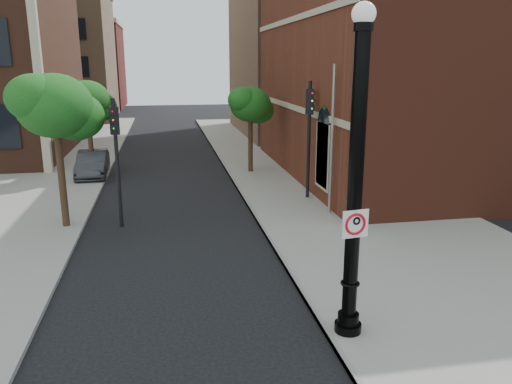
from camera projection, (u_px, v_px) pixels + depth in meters
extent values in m
plane|color=black|center=(227.00, 332.00, 10.59)|extent=(120.00, 120.00, 0.00)
cube|color=gray|center=(337.00, 196.00, 21.15)|extent=(8.00, 60.00, 0.12)
cube|color=gray|center=(13.00, 171.00, 26.12)|extent=(10.00, 50.00, 0.12)
cube|color=gray|center=(246.00, 201.00, 20.45)|extent=(0.10, 60.00, 0.14)
cube|color=maroon|center=(504.00, 54.00, 25.23)|extent=(22.00, 16.00, 12.00)
cube|color=black|center=(323.00, 156.00, 19.53)|extent=(0.08, 1.40, 2.40)
cube|color=#BFB194|center=(292.00, 107.00, 23.91)|extent=(0.06, 16.00, 0.25)
cube|color=#BFB194|center=(293.00, 19.00, 22.91)|extent=(0.06, 16.00, 0.25)
cube|color=#BFB194|center=(34.00, 31.00, 23.78)|extent=(0.40, 0.40, 14.00)
cube|color=#987353|center=(48.00, 58.00, 48.85)|extent=(12.00, 12.00, 12.00)
cube|color=maroon|center=(73.00, 67.00, 62.42)|extent=(12.00, 12.00, 10.00)
cube|color=#987353|center=(376.00, 44.00, 40.20)|extent=(22.00, 14.00, 14.00)
cylinder|color=black|center=(348.00, 329.00, 10.41)|extent=(0.56, 0.56, 0.30)
cylinder|color=black|center=(348.00, 319.00, 10.34)|extent=(0.44, 0.44, 0.25)
cylinder|color=black|center=(355.00, 188.00, 9.64)|extent=(0.30, 0.30, 5.79)
torus|color=black|center=(350.00, 283.00, 10.14)|extent=(0.40, 0.40, 0.06)
cylinder|color=black|center=(363.00, 27.00, 8.90)|extent=(0.36, 0.36, 0.15)
sphere|color=silver|center=(364.00, 14.00, 8.84)|extent=(0.44, 0.44, 0.44)
cube|color=white|center=(355.00, 224.00, 9.65)|extent=(0.56, 0.10, 0.56)
cube|color=black|center=(356.00, 211.00, 9.58)|extent=(0.56, 0.08, 0.05)
cube|color=black|center=(355.00, 236.00, 9.71)|extent=(0.56, 0.08, 0.05)
cube|color=black|center=(343.00, 225.00, 9.57)|extent=(0.05, 0.01, 0.56)
cube|color=black|center=(367.00, 223.00, 9.72)|extent=(0.05, 0.01, 0.56)
torus|color=red|center=(355.00, 224.00, 9.65)|extent=(0.45, 0.12, 0.45)
cube|color=red|center=(355.00, 224.00, 9.65)|extent=(0.32, 0.05, 0.32)
cube|color=black|center=(353.00, 224.00, 9.63)|extent=(0.05, 0.01, 0.26)
torus|color=black|center=(357.00, 221.00, 9.64)|extent=(0.18, 0.08, 0.17)
cylinder|color=black|center=(356.00, 211.00, 9.58)|extent=(0.03, 0.02, 0.03)
imported|color=#2D2D32|center=(93.00, 164.00, 24.89)|extent=(1.50, 4.00, 1.31)
cylinder|color=black|center=(117.00, 164.00, 16.88)|extent=(0.13, 0.13, 4.43)
cube|color=black|center=(114.00, 121.00, 16.51)|extent=(0.34, 0.32, 0.92)
sphere|color=#E50505|center=(112.00, 111.00, 16.28)|extent=(0.17, 0.17, 0.17)
sphere|color=#FF8C00|center=(113.00, 120.00, 16.35)|extent=(0.17, 0.17, 0.17)
sphere|color=#00E519|center=(113.00, 128.00, 16.42)|extent=(0.17, 0.17, 0.17)
cylinder|color=black|center=(309.00, 142.00, 20.22)|extent=(0.14, 0.14, 4.86)
cube|color=black|center=(310.00, 102.00, 19.82)|extent=(0.39, 0.38, 1.01)
sphere|color=#E50505|center=(313.00, 93.00, 19.60)|extent=(0.18, 0.18, 0.18)
sphere|color=#FF8C00|center=(312.00, 101.00, 19.67)|extent=(0.18, 0.18, 0.18)
sphere|color=#00E519|center=(312.00, 108.00, 19.75)|extent=(0.18, 0.18, 0.18)
cylinder|color=#999999|center=(332.00, 143.00, 17.92)|extent=(0.11, 0.11, 5.52)
cylinder|color=#321F14|center=(61.00, 173.00, 16.70)|extent=(0.24, 0.24, 3.91)
ellipsoid|color=#144512|center=(55.00, 106.00, 16.14)|extent=(2.46, 2.46, 2.09)
ellipsoid|color=#144512|center=(76.00, 116.00, 16.76)|extent=(1.90, 1.90, 1.62)
ellipsoid|color=#144512|center=(35.00, 98.00, 15.66)|extent=(1.79, 1.79, 1.52)
cylinder|color=#321F14|center=(90.00, 141.00, 24.68)|extent=(0.24, 0.24, 3.55)
ellipsoid|color=#144512|center=(87.00, 100.00, 24.17)|extent=(2.23, 2.23, 1.89)
ellipsoid|color=#144512|center=(99.00, 107.00, 24.73)|extent=(1.72, 1.72, 1.46)
ellipsoid|color=#144512|center=(76.00, 95.00, 23.74)|extent=(1.62, 1.62, 1.38)
cylinder|color=#321F14|center=(250.00, 142.00, 25.42)|extent=(0.24, 0.24, 3.30)
ellipsoid|color=#144512|center=(250.00, 104.00, 24.95)|extent=(2.07, 2.07, 1.76)
ellipsoid|color=#144512|center=(258.00, 110.00, 25.47)|extent=(1.60, 1.60, 1.36)
ellipsoid|color=#144512|center=(243.00, 100.00, 24.54)|extent=(1.51, 1.51, 1.28)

